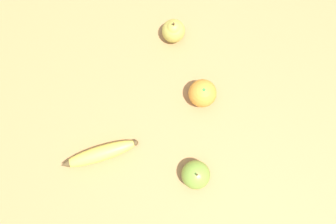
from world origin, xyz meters
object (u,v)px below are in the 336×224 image
orange (202,93)px  apple (196,175)px  banana (100,154)px  pear (173,30)px

orange → apple: bearing=-79.5°
orange → banana: bearing=-133.5°
pear → apple: (0.17, -0.38, -0.00)m
pear → apple: size_ratio=1.04×
banana → apple: bearing=150.4°
pear → orange: bearing=-50.8°
apple → orange: bearing=100.5°
pear → apple: bearing=-65.8°
banana → orange: orange is taller
orange → pear: size_ratio=0.92×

